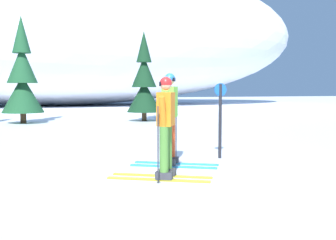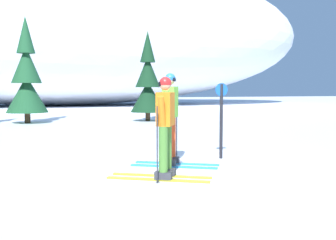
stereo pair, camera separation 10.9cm
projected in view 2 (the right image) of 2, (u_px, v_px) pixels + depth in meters
name	position (u px, v px, depth m)	size (l,w,h in m)	color
ground_plane	(179.00, 169.00, 7.95)	(120.00, 120.00, 0.00)	white
skier_orange_jacket	(165.00, 126.00, 7.00)	(1.73, 1.21, 1.72)	gold
skier_lime_jacket	(171.00, 117.00, 8.20)	(1.70, 1.22, 1.82)	#2893CC
pine_tree_center_right	(27.00, 79.00, 18.19)	(1.79, 1.79, 4.64)	#47301E
pine_tree_far_right	(148.00, 84.00, 19.43)	(1.61, 1.61, 4.17)	#47301E
snow_ridge_background	(60.00, 31.00, 36.86)	(45.88, 19.30, 13.08)	white
trail_marker_post	(221.00, 116.00, 9.06)	(0.28, 0.07, 1.63)	black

